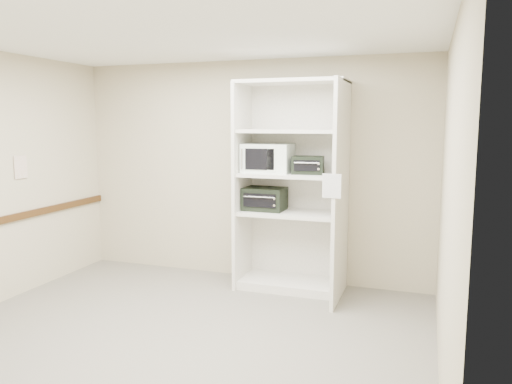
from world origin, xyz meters
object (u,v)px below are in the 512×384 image
(shelving_unit, at_px, (295,194))
(toaster_oven_upper, at_px, (308,165))
(microwave, at_px, (268,158))
(toaster_oven_lower, at_px, (265,199))

(shelving_unit, bearing_deg, toaster_oven_upper, -7.97)
(shelving_unit, xyz_separation_m, toaster_oven_upper, (0.15, -0.02, 0.34))
(microwave, relative_size, toaster_oven_upper, 1.60)
(shelving_unit, height_order, microwave, shelving_unit)
(toaster_oven_upper, bearing_deg, microwave, 168.88)
(toaster_oven_upper, height_order, toaster_oven_lower, toaster_oven_upper)
(shelving_unit, xyz_separation_m, toaster_oven_lower, (-0.37, 0.01, -0.08))
(shelving_unit, relative_size, toaster_oven_upper, 6.98)
(microwave, bearing_deg, shelving_unit, -3.52)
(microwave, height_order, toaster_oven_upper, microwave)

